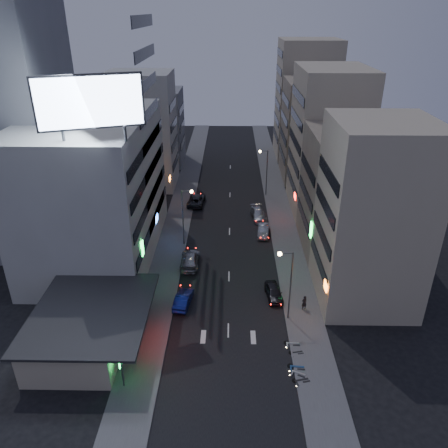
{
  "coord_description": "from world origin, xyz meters",
  "views": [
    {
      "loc": [
        0.16,
        -31.03,
        29.53
      ],
      "look_at": [
        -0.63,
        15.45,
        6.45
      ],
      "focal_mm": 35.0,
      "sensor_mm": 36.0,
      "label": 1
    }
  ],
  "objects_px": {
    "scooter_black_b": "(303,346)",
    "scooter_silver_b": "(300,338)",
    "parked_car_right_mid": "(263,231)",
    "road_car_blue": "(183,299)",
    "scooter_silver_a": "(306,370)",
    "scooter_black_a": "(308,373)",
    "parked_car_left": "(196,200)",
    "parked_car_right_far": "(258,214)",
    "scooter_blue": "(305,361)",
    "road_car_silver": "(190,259)",
    "parked_car_right_near": "(274,292)",
    "person": "(304,303)"
  },
  "relations": [
    {
      "from": "parked_car_right_near",
      "to": "scooter_silver_b",
      "type": "height_order",
      "value": "parked_car_right_near"
    },
    {
      "from": "person",
      "to": "scooter_black_b",
      "type": "bearing_deg",
      "value": 56.13
    },
    {
      "from": "person",
      "to": "scooter_black_a",
      "type": "xyz_separation_m",
      "value": [
        -1.05,
        -9.85,
        -0.29
      ]
    },
    {
      "from": "parked_car_right_mid",
      "to": "parked_car_right_far",
      "type": "xyz_separation_m",
      "value": [
        -0.42,
        5.49,
        0.04
      ]
    },
    {
      "from": "parked_car_left",
      "to": "parked_car_right_far",
      "type": "relative_size",
      "value": 1.09
    },
    {
      "from": "road_car_silver",
      "to": "parked_car_right_mid",
      "type": "bearing_deg",
      "value": -139.93
    },
    {
      "from": "scooter_blue",
      "to": "scooter_black_b",
      "type": "xyz_separation_m",
      "value": [
        0.08,
        2.05,
        -0.09
      ]
    },
    {
      "from": "scooter_silver_a",
      "to": "scooter_black_a",
      "type": "bearing_deg",
      "value": -140.18
    },
    {
      "from": "parked_car_right_near",
      "to": "road_car_blue",
      "type": "bearing_deg",
      "value": -177.91
    },
    {
      "from": "parked_car_left",
      "to": "scooter_silver_b",
      "type": "bearing_deg",
      "value": 114.65
    },
    {
      "from": "scooter_black_b",
      "to": "scooter_black_a",
      "type": "bearing_deg",
      "value": 168.57
    },
    {
      "from": "parked_car_right_mid",
      "to": "road_car_blue",
      "type": "height_order",
      "value": "road_car_blue"
    },
    {
      "from": "road_car_blue",
      "to": "scooter_black_b",
      "type": "height_order",
      "value": "road_car_blue"
    },
    {
      "from": "scooter_black_b",
      "to": "parked_car_left",
      "type": "bearing_deg",
      "value": 8.41
    },
    {
      "from": "parked_car_right_far",
      "to": "road_car_silver",
      "type": "xyz_separation_m",
      "value": [
        -9.48,
        -13.85,
        0.07
      ]
    },
    {
      "from": "scooter_silver_b",
      "to": "person",
      "type": "bearing_deg",
      "value": -11.62
    },
    {
      "from": "parked_car_right_mid",
      "to": "scooter_black_b",
      "type": "distance_m",
      "value": 24.01
    },
    {
      "from": "road_car_silver",
      "to": "scooter_silver_b",
      "type": "distance_m",
      "value": 18.76
    },
    {
      "from": "scooter_silver_a",
      "to": "scooter_silver_b",
      "type": "xyz_separation_m",
      "value": [
        -0.03,
        4.14,
        0.01
      ]
    },
    {
      "from": "parked_car_left",
      "to": "scooter_black_b",
      "type": "distance_m",
      "value": 36.96
    },
    {
      "from": "parked_car_right_far",
      "to": "scooter_black_b",
      "type": "xyz_separation_m",
      "value": [
        2.63,
        -29.4,
        -0.12
      ]
    },
    {
      "from": "parked_car_right_far",
      "to": "person",
      "type": "xyz_separation_m",
      "value": [
        3.69,
        -22.96,
        0.23
      ]
    },
    {
      "from": "parked_car_right_mid",
      "to": "person",
      "type": "xyz_separation_m",
      "value": [
        3.28,
        -17.47,
        0.27
      ]
    },
    {
      "from": "road_car_blue",
      "to": "person",
      "type": "height_order",
      "value": "person"
    },
    {
      "from": "parked_car_right_mid",
      "to": "scooter_black_a",
      "type": "distance_m",
      "value": 27.41
    },
    {
      "from": "person",
      "to": "parked_car_right_mid",
      "type": "bearing_deg",
      "value": -103.83
    },
    {
      "from": "scooter_black_a",
      "to": "scooter_silver_b",
      "type": "height_order",
      "value": "scooter_silver_b"
    },
    {
      "from": "parked_car_right_near",
      "to": "scooter_silver_b",
      "type": "bearing_deg",
      "value": -82.66
    },
    {
      "from": "parked_car_right_far",
      "to": "road_car_blue",
      "type": "relative_size",
      "value": 1.18
    },
    {
      "from": "scooter_black_a",
      "to": "scooter_black_b",
      "type": "xyz_separation_m",
      "value": [
        -0.02,
        3.41,
        -0.06
      ]
    },
    {
      "from": "scooter_blue",
      "to": "parked_car_right_far",
      "type": "bearing_deg",
      "value": 10.3
    },
    {
      "from": "road_car_blue",
      "to": "scooter_blue",
      "type": "relative_size",
      "value": 2.22
    },
    {
      "from": "scooter_blue",
      "to": "scooter_silver_b",
      "type": "distance_m",
      "value": 3.17
    },
    {
      "from": "road_car_silver",
      "to": "scooter_blue",
      "type": "distance_m",
      "value": 21.32
    },
    {
      "from": "scooter_silver_b",
      "to": "parked_car_left",
      "type": "bearing_deg",
      "value": 21.57
    },
    {
      "from": "scooter_black_a",
      "to": "scooter_silver_b",
      "type": "xyz_separation_m",
      "value": [
        -0.14,
        4.53,
        0.01
      ]
    },
    {
      "from": "parked_car_left",
      "to": "person",
      "type": "relative_size",
      "value": 3.28
    },
    {
      "from": "scooter_silver_a",
      "to": "scooter_black_b",
      "type": "bearing_deg",
      "value": 22.15
    },
    {
      "from": "parked_car_left",
      "to": "scooter_black_a",
      "type": "distance_m",
      "value": 40.18
    },
    {
      "from": "scooter_black_b",
      "to": "scooter_silver_b",
      "type": "bearing_deg",
      "value": -5.14
    },
    {
      "from": "road_car_blue",
      "to": "scooter_black_a",
      "type": "bearing_deg",
      "value": 146.8
    },
    {
      "from": "parked_car_left",
      "to": "road_car_blue",
      "type": "bearing_deg",
      "value": 95.37
    },
    {
      "from": "scooter_black_b",
      "to": "parked_car_right_near",
      "type": "bearing_deg",
      "value": 1.26
    },
    {
      "from": "parked_car_right_far",
      "to": "scooter_black_a",
      "type": "height_order",
      "value": "parked_car_right_far"
    },
    {
      "from": "person",
      "to": "scooter_blue",
      "type": "relative_size",
      "value": 0.88
    },
    {
      "from": "person",
      "to": "scooter_silver_b",
      "type": "relative_size",
      "value": 0.9
    },
    {
      "from": "parked_car_left",
      "to": "scooter_black_a",
      "type": "xyz_separation_m",
      "value": [
        12.72,
        -38.12,
        -0.1
      ]
    },
    {
      "from": "road_car_silver",
      "to": "parked_car_right_near",
      "type": "bearing_deg",
      "value": 145.7
    },
    {
      "from": "parked_car_right_far",
      "to": "scooter_black_a",
      "type": "xyz_separation_m",
      "value": [
        2.64,
        -32.81,
        -0.06
      ]
    },
    {
      "from": "parked_car_right_near",
      "to": "scooter_black_b",
      "type": "bearing_deg",
      "value": -83.58
    }
  ]
}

